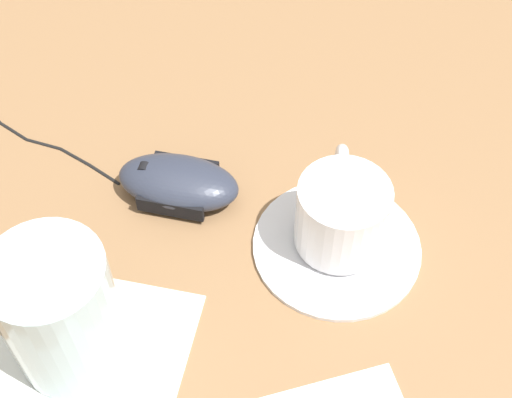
{
  "coord_description": "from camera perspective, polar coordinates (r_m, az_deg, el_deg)",
  "views": [
    {
      "loc": [
        0.27,
        0.11,
        0.49
      ],
      "look_at": [
        -0.07,
        0.01,
        0.03
      ],
      "focal_mm": 50.0,
      "sensor_mm": 36.0,
      "label": 1
    }
  ],
  "objects": [
    {
      "name": "ground_plane",
      "position": [
        0.57,
        -2.78,
        -7.03
      ],
      "size": [
        3.0,
        3.0,
        0.0
      ],
      "primitive_type": "plane",
      "color": "olive"
    },
    {
      "name": "saucer",
      "position": [
        0.59,
        6.48,
        -3.69
      ],
      "size": [
        0.14,
        0.14,
        0.01
      ],
      "primitive_type": "cylinder",
      "color": "white",
      "rests_on": "ground"
    },
    {
      "name": "coffee_cup",
      "position": [
        0.57,
        6.87,
        -1.08
      ],
      "size": [
        0.1,
        0.07,
        0.06
      ],
      "color": "white",
      "rests_on": "saucer"
    },
    {
      "name": "computer_mouse",
      "position": [
        0.62,
        -6.24,
        1.33
      ],
      "size": [
        0.06,
        0.11,
        0.03
      ],
      "color": "#2D3342",
      "rests_on": "ground"
    },
    {
      "name": "mouse_cable",
      "position": [
        0.73,
        -18.77,
        6.45
      ],
      "size": [
        0.14,
        0.24,
        0.0
      ],
      "color": "black",
      "rests_on": "ground"
    },
    {
      "name": "napkin_under_glass",
      "position": [
        0.55,
        -13.75,
        -12.71
      ],
      "size": [
        0.16,
        0.16,
        0.0
      ],
      "primitive_type": "cube",
      "rotation": [
        0.0,
        0.0,
        0.07
      ],
      "color": "silver",
      "rests_on": "ground"
    },
    {
      "name": "drinking_glass",
      "position": [
        0.51,
        -15.35,
        -8.77
      ],
      "size": [
        0.08,
        0.08,
        0.11
      ],
      "primitive_type": "cylinder",
      "color": "silver",
      "rests_on": "napkin_under_glass"
    }
  ]
}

